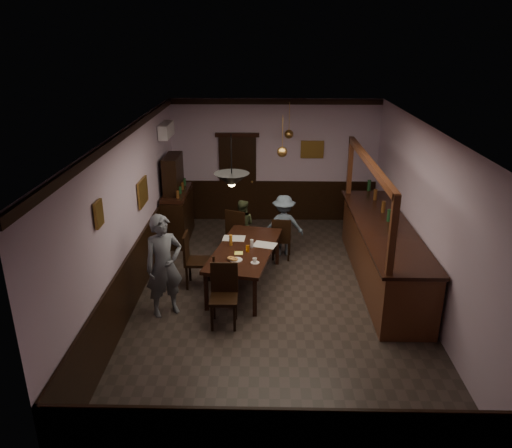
{
  "coord_description": "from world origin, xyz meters",
  "views": [
    {
      "loc": [
        -0.2,
        -7.87,
        4.45
      ],
      "look_at": [
        -0.38,
        0.65,
        1.15
      ],
      "focal_mm": 35.0,
      "sensor_mm": 36.0,
      "label": 1
    }
  ],
  "objects_px": {
    "soda_can": "(248,249)",
    "pendant_brass_mid": "(282,152)",
    "person_standing": "(164,266)",
    "person_seated_left": "(242,225)",
    "pendant_iron": "(232,180)",
    "pendant_brass_far": "(289,134)",
    "chair_side": "(193,257)",
    "chair_near": "(224,292)",
    "sideboard": "(177,206)",
    "person_seated_right": "(283,225)",
    "chair_far_left": "(238,230)",
    "dining_table": "(245,251)",
    "coffee_cup": "(255,260)",
    "bar_counter": "(382,251)",
    "chair_far_right": "(281,237)"
  },
  "relations": [
    {
      "from": "dining_table",
      "to": "coffee_cup",
      "type": "height_order",
      "value": "coffee_cup"
    },
    {
      "from": "person_seated_right",
      "to": "pendant_iron",
      "type": "bearing_deg",
      "value": 65.89
    },
    {
      "from": "chair_side",
      "to": "pendant_brass_mid",
      "type": "xyz_separation_m",
      "value": [
        1.64,
        1.08,
        1.73
      ]
    },
    {
      "from": "chair_far_right",
      "to": "pendant_brass_far",
      "type": "bearing_deg",
      "value": -89.88
    },
    {
      "from": "chair_far_left",
      "to": "person_seated_left",
      "type": "xyz_separation_m",
      "value": [
        0.07,
        0.27,
        0.01
      ]
    },
    {
      "from": "person_seated_right",
      "to": "soda_can",
      "type": "bearing_deg",
      "value": 64.53
    },
    {
      "from": "person_seated_right",
      "to": "pendant_brass_mid",
      "type": "xyz_separation_m",
      "value": [
        -0.07,
        -0.37,
        1.65
      ]
    },
    {
      "from": "chair_near",
      "to": "person_seated_left",
      "type": "bearing_deg",
      "value": 86.61
    },
    {
      "from": "chair_side",
      "to": "pendant_brass_far",
      "type": "distance_m",
      "value": 3.81
    },
    {
      "from": "chair_far_left",
      "to": "person_standing",
      "type": "distance_m",
      "value": 2.6
    },
    {
      "from": "chair_side",
      "to": "person_seated_left",
      "type": "distance_m",
      "value": 1.83
    },
    {
      "from": "soda_can",
      "to": "pendant_brass_mid",
      "type": "height_order",
      "value": "pendant_brass_mid"
    },
    {
      "from": "chair_far_right",
      "to": "pendant_brass_mid",
      "type": "height_order",
      "value": "pendant_brass_mid"
    },
    {
      "from": "chair_near",
      "to": "coffee_cup",
      "type": "xyz_separation_m",
      "value": [
        0.47,
        0.68,
        0.24
      ]
    },
    {
      "from": "pendant_iron",
      "to": "pendant_brass_far",
      "type": "xyz_separation_m",
      "value": [
        1.04,
        3.61,
        0.03
      ]
    },
    {
      "from": "chair_far_left",
      "to": "person_seated_right",
      "type": "height_order",
      "value": "person_seated_right"
    },
    {
      "from": "chair_far_right",
      "to": "soda_can",
      "type": "relative_size",
      "value": 7.57
    },
    {
      "from": "coffee_cup",
      "to": "chair_far_left",
      "type": "bearing_deg",
      "value": 113.12
    },
    {
      "from": "dining_table",
      "to": "person_seated_left",
      "type": "distance_m",
      "value": 1.62
    },
    {
      "from": "chair_far_left",
      "to": "chair_near",
      "type": "height_order",
      "value": "chair_far_left"
    },
    {
      "from": "person_standing",
      "to": "person_seated_left",
      "type": "bearing_deg",
      "value": 35.26
    },
    {
      "from": "chair_near",
      "to": "pendant_brass_mid",
      "type": "bearing_deg",
      "value": 67.26
    },
    {
      "from": "dining_table",
      "to": "sideboard",
      "type": "xyz_separation_m",
      "value": [
        -1.63,
        2.24,
        0.09
      ]
    },
    {
      "from": "chair_side",
      "to": "person_seated_left",
      "type": "xyz_separation_m",
      "value": [
        0.83,
        1.63,
        0.0
      ]
    },
    {
      "from": "pendant_iron",
      "to": "pendant_brass_far",
      "type": "bearing_deg",
      "value": 73.91
    },
    {
      "from": "coffee_cup",
      "to": "person_seated_right",
      "type": "bearing_deg",
      "value": 86.25
    },
    {
      "from": "person_seated_right",
      "to": "pendant_brass_far",
      "type": "relative_size",
      "value": 1.61
    },
    {
      "from": "chair_near",
      "to": "sideboard",
      "type": "height_order",
      "value": "sideboard"
    },
    {
      "from": "dining_table",
      "to": "pendant_brass_far",
      "type": "bearing_deg",
      "value": 72.69
    },
    {
      "from": "person_standing",
      "to": "chair_far_left",
      "type": "bearing_deg",
      "value": 34.33
    },
    {
      "from": "coffee_cup",
      "to": "bar_counter",
      "type": "distance_m",
      "value": 2.54
    },
    {
      "from": "chair_far_right",
      "to": "person_seated_left",
      "type": "relative_size",
      "value": 0.8
    },
    {
      "from": "person_seated_right",
      "to": "dining_table",
      "type": "bearing_deg",
      "value": 60.54
    },
    {
      "from": "sideboard",
      "to": "soda_can",
      "type": "bearing_deg",
      "value": -54.82
    },
    {
      "from": "person_standing",
      "to": "chair_near",
      "type": "bearing_deg",
      "value": -46.41
    },
    {
      "from": "soda_can",
      "to": "bar_counter",
      "type": "distance_m",
      "value": 2.56
    },
    {
      "from": "soda_can",
      "to": "sideboard",
      "type": "distance_m",
      "value": 2.93
    },
    {
      "from": "pendant_iron",
      "to": "pendant_brass_far",
      "type": "distance_m",
      "value": 3.76
    },
    {
      "from": "person_seated_left",
      "to": "pendant_brass_mid",
      "type": "distance_m",
      "value": 1.99
    },
    {
      "from": "chair_far_right",
      "to": "person_seated_left",
      "type": "height_order",
      "value": "person_seated_left"
    },
    {
      "from": "chair_far_left",
      "to": "sideboard",
      "type": "xyz_separation_m",
      "value": [
        -1.42,
        0.91,
        0.21
      ]
    },
    {
      "from": "chair_far_left",
      "to": "chair_side",
      "type": "xyz_separation_m",
      "value": [
        -0.75,
        -1.36,
        0.0
      ]
    },
    {
      "from": "person_seated_right",
      "to": "pendant_brass_far",
      "type": "distance_m",
      "value": 2.17
    },
    {
      "from": "chair_far_right",
      "to": "coffee_cup",
      "type": "relative_size",
      "value": 11.36
    },
    {
      "from": "pendant_iron",
      "to": "pendant_brass_mid",
      "type": "height_order",
      "value": "same"
    },
    {
      "from": "dining_table",
      "to": "person_standing",
      "type": "distance_m",
      "value": 1.64
    },
    {
      "from": "chair_near",
      "to": "coffee_cup",
      "type": "distance_m",
      "value": 0.86
    },
    {
      "from": "chair_side",
      "to": "soda_can",
      "type": "distance_m",
      "value": 1.05
    },
    {
      "from": "chair_side",
      "to": "pendant_brass_far",
      "type": "relative_size",
      "value": 1.28
    },
    {
      "from": "chair_side",
      "to": "sideboard",
      "type": "bearing_deg",
      "value": 16.88
    }
  ]
}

